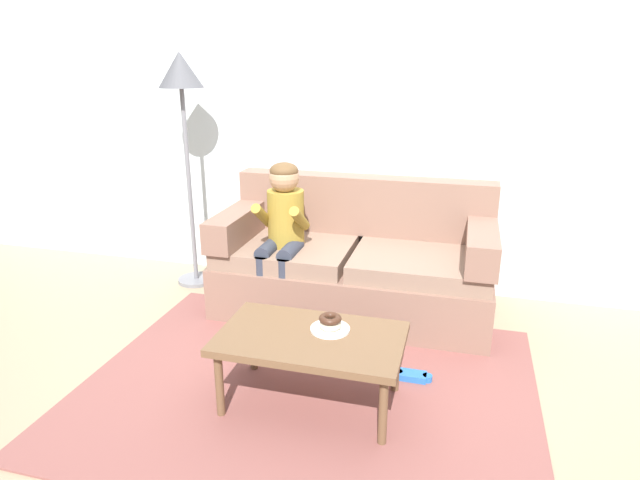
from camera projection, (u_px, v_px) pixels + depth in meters
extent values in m
plane|color=#9E896B|center=(319.00, 365.00, 3.31)|extent=(10.00, 10.00, 0.00)
cube|color=silver|center=(367.00, 110.00, 4.15)|extent=(8.00, 0.10, 2.80)
cube|color=brown|center=(308.00, 387.00, 3.08)|extent=(2.52, 1.99, 0.01)
cube|color=#846051|center=(353.00, 286.00, 3.97)|extent=(1.94, 0.90, 0.38)
cube|color=#886B5A|center=(287.00, 251.00, 3.97)|extent=(0.93, 0.74, 0.12)
cube|color=#886B5A|center=(421.00, 263.00, 3.73)|extent=(0.93, 0.74, 0.12)
cube|color=#846051|center=(364.00, 205.00, 4.13)|extent=(1.94, 0.20, 0.44)
cube|color=#846051|center=(240.00, 223.00, 4.06)|extent=(0.20, 0.90, 0.22)
cube|color=#846051|center=(482.00, 242.00, 3.62)|extent=(0.20, 0.90, 0.22)
cube|color=brown|center=(311.00, 339.00, 2.82)|extent=(0.97, 0.58, 0.04)
cylinder|color=brown|center=(220.00, 385.00, 2.78)|extent=(0.04, 0.04, 0.37)
cylinder|color=brown|center=(383.00, 412.00, 2.57)|extent=(0.04, 0.04, 0.37)
cylinder|color=brown|center=(253.00, 342.00, 3.20)|extent=(0.04, 0.04, 0.37)
cylinder|color=brown|center=(396.00, 362.00, 2.99)|extent=(0.04, 0.04, 0.37)
cylinder|color=olive|center=(286.00, 218.00, 3.86)|extent=(0.26, 0.26, 0.40)
sphere|color=tan|center=(284.00, 178.00, 3.75)|extent=(0.21, 0.21, 0.21)
ellipsoid|color=brown|center=(284.00, 171.00, 3.73)|extent=(0.20, 0.20, 0.12)
cylinder|color=#333847|center=(269.00, 249.00, 3.80)|extent=(0.11, 0.30, 0.11)
cylinder|color=#333847|center=(262.00, 287.00, 3.74)|extent=(0.09, 0.09, 0.44)
cube|color=black|center=(261.00, 323.00, 3.77)|extent=(0.10, 0.20, 0.06)
cylinder|color=olive|center=(263.00, 216.00, 3.79)|extent=(0.07, 0.29, 0.23)
cylinder|color=#333847|center=(290.00, 251.00, 3.76)|extent=(0.11, 0.30, 0.11)
cylinder|color=#333847|center=(284.00, 290.00, 3.70)|extent=(0.09, 0.09, 0.44)
cube|color=black|center=(283.00, 326.00, 3.73)|extent=(0.10, 0.20, 0.06)
cylinder|color=olive|center=(300.00, 219.00, 3.72)|extent=(0.07, 0.29, 0.23)
cylinder|color=white|center=(330.00, 329.00, 2.86)|extent=(0.21, 0.21, 0.01)
torus|color=beige|center=(330.00, 325.00, 2.86)|extent=(0.14, 0.14, 0.04)
torus|color=#422619|center=(330.00, 319.00, 2.84)|extent=(0.17, 0.17, 0.04)
cube|color=blue|center=(412.00, 377.00, 3.14)|extent=(0.16, 0.09, 0.05)
cylinder|color=blue|center=(398.00, 375.00, 3.17)|extent=(0.06, 0.06, 0.05)
cylinder|color=blue|center=(427.00, 379.00, 3.12)|extent=(0.06, 0.06, 0.05)
cylinder|color=slate|center=(197.00, 280.00, 4.55)|extent=(0.30, 0.30, 0.03)
cylinder|color=slate|center=(189.00, 185.00, 4.29)|extent=(0.04, 0.04, 1.59)
cone|color=#4C4C51|center=(180.00, 70.00, 4.01)|extent=(0.34, 0.34, 0.26)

